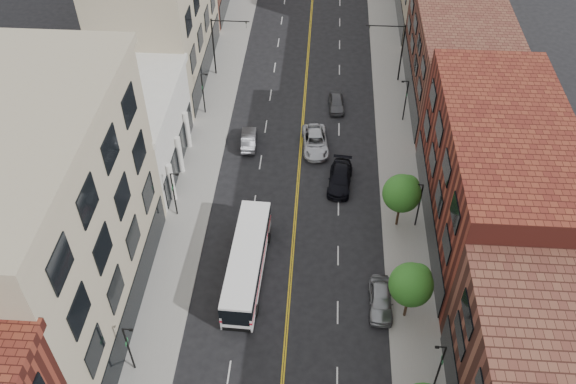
% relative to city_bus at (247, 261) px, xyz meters
% --- Properties ---
extents(sidewalk_left, '(4.00, 110.00, 0.15)m').
position_rel_city_bus_xyz_m(sidewalk_left, '(-6.36, 17.61, -1.68)').
color(sidewalk_left, gray).
rests_on(sidewalk_left, ground).
extents(sidewalk_right, '(4.00, 110.00, 0.15)m').
position_rel_city_bus_xyz_m(sidewalk_right, '(13.64, 17.61, -1.68)').
color(sidewalk_right, gray).
rests_on(sidewalk_right, ground).
extents(bldg_l_tanoffice, '(10.00, 22.00, 18.00)m').
position_rel_city_bus_xyz_m(bldg_l_tanoffice, '(-13.36, -4.39, 7.25)').
color(bldg_l_tanoffice, tan).
rests_on(bldg_l_tanoffice, ground).
extents(bldg_l_white, '(10.00, 14.00, 8.00)m').
position_rel_city_bus_xyz_m(bldg_l_white, '(-13.36, 13.61, 2.25)').
color(bldg_l_white, silver).
rests_on(bldg_l_white, ground).
extents(bldg_l_far_a, '(10.00, 20.00, 18.00)m').
position_rel_city_bus_xyz_m(bldg_l_far_a, '(-13.36, 30.61, 7.25)').
color(bldg_l_far_a, tan).
rests_on(bldg_l_far_a, ground).
extents(bldg_r_mid, '(10.00, 22.00, 12.00)m').
position_rel_city_bus_xyz_m(bldg_r_mid, '(20.64, 6.61, 4.25)').
color(bldg_r_mid, '#5C1F18').
rests_on(bldg_r_mid, ground).
extents(bldg_r_far_a, '(10.00, 20.00, 10.00)m').
position_rel_city_bus_xyz_m(bldg_r_far_a, '(20.64, 27.61, 3.25)').
color(bldg_r_far_a, brown).
rests_on(bldg_r_far_a, ground).
extents(tree_r_2, '(3.40, 3.40, 5.59)m').
position_rel_city_bus_xyz_m(tree_r_2, '(13.03, -3.32, 2.38)').
color(tree_r_2, black).
rests_on(tree_r_2, sidewalk_right).
extents(tree_r_3, '(3.40, 3.40, 5.59)m').
position_rel_city_bus_xyz_m(tree_r_3, '(13.03, 6.68, 2.38)').
color(tree_r_3, black).
rests_on(tree_r_3, sidewalk_right).
extents(lamp_l_1, '(0.81, 0.55, 5.05)m').
position_rel_city_bus_xyz_m(lamp_l_1, '(-7.31, -9.39, 1.22)').
color(lamp_l_1, black).
rests_on(lamp_l_1, sidewalk_left).
extents(lamp_l_2, '(0.81, 0.55, 5.05)m').
position_rel_city_bus_xyz_m(lamp_l_2, '(-7.31, 6.61, 1.22)').
color(lamp_l_2, black).
rests_on(lamp_l_2, sidewalk_left).
extents(lamp_l_3, '(0.81, 0.55, 5.05)m').
position_rel_city_bus_xyz_m(lamp_l_3, '(-7.31, 22.61, 1.22)').
color(lamp_l_3, black).
rests_on(lamp_l_3, sidewalk_left).
extents(lamp_r_1, '(0.81, 0.55, 5.05)m').
position_rel_city_bus_xyz_m(lamp_r_1, '(14.59, -9.39, 1.22)').
color(lamp_r_1, black).
rests_on(lamp_r_1, sidewalk_right).
extents(lamp_r_2, '(0.81, 0.55, 5.05)m').
position_rel_city_bus_xyz_m(lamp_r_2, '(14.59, 6.61, 1.22)').
color(lamp_r_2, black).
rests_on(lamp_r_2, sidewalk_right).
extents(lamp_r_3, '(0.81, 0.55, 5.05)m').
position_rel_city_bus_xyz_m(lamp_r_3, '(14.59, 22.61, 1.22)').
color(lamp_r_3, black).
rests_on(lamp_r_3, sidewalk_right).
extents(signal_mast_left, '(4.49, 0.18, 7.20)m').
position_rel_city_bus_xyz_m(signal_mast_left, '(-6.63, 30.61, 2.90)').
color(signal_mast_left, black).
rests_on(signal_mast_left, sidewalk_left).
extents(signal_mast_right, '(4.49, 0.18, 7.20)m').
position_rel_city_bus_xyz_m(signal_mast_right, '(13.91, 30.61, 2.90)').
color(signal_mast_right, black).
rests_on(signal_mast_right, sidewalk_right).
extents(city_bus, '(3.15, 11.80, 3.01)m').
position_rel_city_bus_xyz_m(city_bus, '(0.00, 0.00, 0.00)').
color(city_bus, white).
rests_on(city_bus, ground).
extents(car_parked_far, '(1.95, 4.72, 1.60)m').
position_rel_city_bus_xyz_m(car_parked_far, '(11.04, -2.52, -0.95)').
color(car_parked_far, gray).
rests_on(car_parked_far, ground).
extents(car_lane_behind, '(1.81, 4.37, 1.41)m').
position_rel_city_bus_xyz_m(car_lane_behind, '(-1.86, 17.38, -1.05)').
color(car_lane_behind, '#535359').
rests_on(car_lane_behind, ground).
extents(car_lane_a, '(2.67, 5.56, 1.56)m').
position_rel_city_bus_xyz_m(car_lane_a, '(7.74, 11.82, -0.97)').
color(car_lane_a, black).
rests_on(car_lane_a, ground).
extents(car_lane_b, '(3.19, 5.94, 1.58)m').
position_rel_city_bus_xyz_m(car_lane_b, '(5.14, 17.33, -0.96)').
color(car_lane_b, '#BABCC3').
rests_on(car_lane_b, ground).
extents(car_lane_c, '(1.93, 4.22, 1.40)m').
position_rel_city_bus_xyz_m(car_lane_c, '(7.30, 24.61, -1.05)').
color(car_lane_c, '#4D4D52').
rests_on(car_lane_c, ground).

